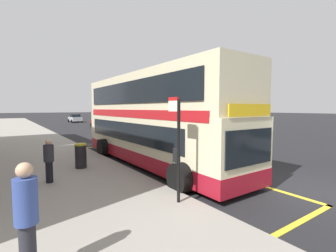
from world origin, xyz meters
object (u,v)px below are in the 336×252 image
(parked_car_silver_behind, at_px, (138,128))
(parked_car_maroon_ahead, at_px, (101,122))
(pedestrian_waiting_near_sign, at_px, (49,159))
(pedestrian_further_back, at_px, (26,216))
(double_decker_bus, at_px, (151,122))
(bus_stop_sign, at_px, (177,142))
(parked_car_silver_across, at_px, (75,118))
(litter_bin, at_px, (81,156))

(parked_car_silver_behind, xyz_separation_m, parked_car_maroon_ahead, (0.50, 12.57, 0.00))
(pedestrian_waiting_near_sign, height_order, pedestrian_further_back, pedestrian_further_back)
(double_decker_bus, relative_size, parked_car_maroon_ahead, 2.75)
(bus_stop_sign, xyz_separation_m, parked_car_silver_across, (7.56, 43.41, -1.04))
(litter_bin, bearing_deg, double_decker_bus, -9.43)
(parked_car_maroon_ahead, relative_size, litter_bin, 3.89)
(litter_bin, bearing_deg, pedestrian_further_back, -110.75)
(parked_car_maroon_ahead, distance_m, litter_bin, 24.65)
(parked_car_silver_across, xyz_separation_m, pedestrian_waiting_near_sign, (-10.26, -39.48, 0.18))
(pedestrian_further_back, bearing_deg, parked_car_silver_behind, 57.71)
(litter_bin, bearing_deg, pedestrian_waiting_near_sign, -134.41)
(double_decker_bus, bearing_deg, pedestrian_waiting_near_sign, -168.67)
(bus_stop_sign, xyz_separation_m, parked_car_silver_behind, (7.06, 15.90, -1.04))
(parked_car_silver_across, bearing_deg, double_decker_bus, -96.41)
(double_decker_bus, bearing_deg, parked_car_maroon_ahead, 76.92)
(pedestrian_further_back, bearing_deg, bus_stop_sign, 17.16)
(parked_car_silver_across, bearing_deg, litter_bin, -101.33)
(double_decker_bus, xyz_separation_m, parked_car_maroon_ahead, (5.48, 23.59, -1.27))
(bus_stop_sign, height_order, parked_car_silver_across, bus_stop_sign)
(parked_car_maroon_ahead, bearing_deg, bus_stop_sign, -107.08)
(parked_car_silver_across, distance_m, litter_bin, 38.98)
(parked_car_silver_across, bearing_deg, pedestrian_further_back, -102.51)
(bus_stop_sign, bearing_deg, pedestrian_waiting_near_sign, 124.45)
(double_decker_bus, xyz_separation_m, parked_car_silver_across, (5.48, 38.53, -1.27))
(parked_car_silver_behind, distance_m, pedestrian_waiting_near_sign, 15.44)
(bus_stop_sign, xyz_separation_m, pedestrian_further_back, (-3.72, -1.15, -0.70))
(parked_car_silver_across, distance_m, pedestrian_further_back, 45.97)
(double_decker_bus, height_order, pedestrian_further_back, double_decker_bus)
(bus_stop_sign, height_order, litter_bin, bus_stop_sign)
(bus_stop_sign, distance_m, litter_bin, 5.69)
(parked_car_maroon_ahead, height_order, pedestrian_waiting_near_sign, pedestrian_waiting_near_sign)
(parked_car_maroon_ahead, xyz_separation_m, litter_bin, (-8.78, -23.04, -0.12))
(double_decker_bus, xyz_separation_m, bus_stop_sign, (-2.08, -4.89, -0.23))
(parked_car_silver_behind, relative_size, parked_car_maroon_ahead, 1.00)
(parked_car_silver_across, distance_m, parked_car_maroon_ahead, 14.94)
(double_decker_bus, bearing_deg, parked_car_silver_across, 81.90)
(litter_bin, bearing_deg, parked_car_silver_across, 76.98)
(parked_car_silver_across, height_order, pedestrian_waiting_near_sign, pedestrian_waiting_near_sign)
(litter_bin, bearing_deg, parked_car_maroon_ahead, 69.14)
(double_decker_bus, bearing_deg, litter_bin, 170.57)
(parked_car_silver_across, relative_size, pedestrian_waiting_near_sign, 2.70)
(parked_car_maroon_ahead, bearing_deg, parked_car_silver_behind, -94.49)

